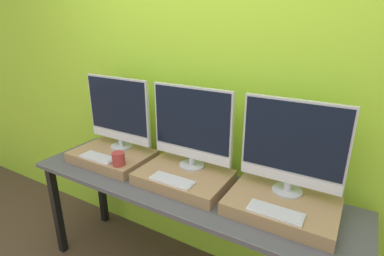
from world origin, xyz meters
name	(u,v)px	position (x,y,z in m)	size (l,w,h in m)	color
wall_back	(210,92)	(0.00, 0.64, 1.30)	(8.00, 0.04, 2.60)	#9ED12D
workbench	(182,196)	(0.00, 0.29, 0.70)	(2.11, 0.57, 0.79)	#47474C
wooden_riser_left	(112,156)	(-0.61, 0.31, 0.82)	(0.56, 0.38, 0.07)	#99754C
monitor_left	(119,112)	(-0.61, 0.41, 1.14)	(0.54, 0.16, 0.52)	#B2B2B7
keyboard_left	(98,157)	(-0.61, 0.18, 0.87)	(0.27, 0.10, 0.01)	silver
mug	(119,159)	(-0.42, 0.18, 0.90)	(0.08, 0.08, 0.09)	#9E332D
wooden_riser_center	(184,177)	(0.00, 0.31, 0.82)	(0.56, 0.38, 0.07)	#99754C
monitor_center	(192,126)	(0.00, 0.41, 1.14)	(0.54, 0.16, 0.52)	#B2B2B7
keyboard_center	(172,180)	(0.00, 0.18, 0.87)	(0.27, 0.10, 0.01)	silver
wooden_riser_right	(281,206)	(0.61, 0.31, 0.82)	(0.56, 0.38, 0.07)	#99754C
monitor_right	(293,146)	(0.61, 0.41, 1.14)	(0.54, 0.16, 0.52)	#B2B2B7
keyboard_right	(275,212)	(0.61, 0.18, 0.87)	(0.27, 0.10, 0.01)	silver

